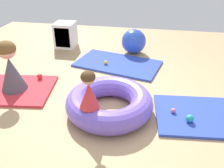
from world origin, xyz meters
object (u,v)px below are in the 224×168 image
object	(u,v)px
child_in_red	(89,90)
storage_cube	(65,35)
play_ball_teal	(190,119)
play_ball_yellow	(106,63)
adult_seated	(10,67)
play_ball_pink	(173,111)
play_ball_red	(40,76)
inflatable_cushion	(109,102)
exercise_ball_large	(134,41)

from	to	relation	value
child_in_red	storage_cube	size ratio (longest dim) A/B	0.86
play_ball_teal	play_ball_yellow	xyz separation A→B (m)	(-1.43, 1.55, -0.02)
adult_seated	play_ball_yellow	world-z (taller)	adult_seated
play_ball_pink	play_ball_red	distance (m)	2.31
child_in_red	inflatable_cushion	bearing A→B (deg)	-176.20
play_ball_pink	play_ball_red	xyz separation A→B (m)	(-2.23, 0.60, 0.01)
child_in_red	adult_seated	distance (m)	1.57
play_ball_red	exercise_ball_large	distance (m)	2.15
play_ball_yellow	storage_cube	bearing A→B (deg)	142.39
play_ball_yellow	storage_cube	size ratio (longest dim) A/B	0.13
play_ball_teal	exercise_ball_large	bearing A→B (deg)	112.67
inflatable_cushion	play_ball_yellow	bearing A→B (deg)	103.61
adult_seated	play_ball_teal	distance (m)	2.72
play_ball_pink	exercise_ball_large	bearing A→B (deg)	109.65
play_ball_teal	storage_cube	bearing A→B (deg)	136.61
exercise_ball_large	storage_cube	bearing A→B (deg)	176.75
child_in_red	storage_cube	distance (m)	3.00
play_ball_teal	play_ball_yellow	world-z (taller)	play_ball_teal
play_ball_yellow	exercise_ball_large	xyz separation A→B (m)	(0.46, 0.78, 0.19)
adult_seated	play_ball_red	bearing A→B (deg)	-156.13
play_ball_pink	play_ball_red	bearing A→B (deg)	165.06
play_ball_pink	child_in_red	bearing A→B (deg)	-157.37
child_in_red	play_ball_red	distance (m)	1.63
inflatable_cushion	play_ball_teal	world-z (taller)	inflatable_cushion
child_in_red	adult_seated	bearing A→B (deg)	-84.22
play_ball_pink	play_ball_red	world-z (taller)	play_ball_red
inflatable_cushion	play_ball_pink	world-z (taller)	inflatable_cushion
child_in_red	play_ball_yellow	distance (m)	1.89
inflatable_cushion	play_ball_red	size ratio (longest dim) A/B	12.94
play_ball_yellow	play_ball_red	world-z (taller)	play_ball_red
storage_cube	exercise_ball_large	bearing A→B (deg)	-3.25
child_in_red	play_ball_yellow	bearing A→B (deg)	-144.29
inflatable_cushion	child_in_red	world-z (taller)	child_in_red
play_ball_pink	adult_seated	bearing A→B (deg)	175.20
adult_seated	exercise_ball_large	world-z (taller)	adult_seated
exercise_ball_large	play_ball_pink	bearing A→B (deg)	-70.35
inflatable_cushion	play_ball_red	bearing A→B (deg)	153.51
inflatable_cushion	play_ball_red	world-z (taller)	inflatable_cushion
play_ball_yellow	exercise_ball_large	world-z (taller)	exercise_ball_large
adult_seated	play_ball_pink	xyz separation A→B (m)	(2.48, -0.21, -0.35)
play_ball_pink	exercise_ball_large	size ratio (longest dim) A/B	0.13
child_in_red	exercise_ball_large	distance (m)	2.63
exercise_ball_large	storage_cube	world-z (taller)	storage_cube
child_in_red	play_ball_pink	distance (m)	1.23
storage_cube	play_ball_red	bearing A→B (deg)	-85.74
play_ball_teal	play_ball_red	world-z (taller)	play_ball_teal
adult_seated	exercise_ball_large	distance (m)	2.60
play_ball_yellow	play_ball_pink	size ratio (longest dim) A/B	1.09
play_ball_teal	exercise_ball_large	world-z (taller)	exercise_ball_large
inflatable_cushion	storage_cube	size ratio (longest dim) A/B	2.15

